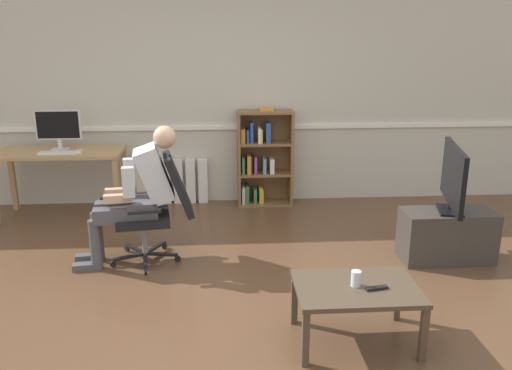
% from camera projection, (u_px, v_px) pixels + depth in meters
% --- Properties ---
extents(ground_plane, '(18.00, 18.00, 0.00)m').
position_uv_depth(ground_plane, '(244.00, 303.00, 4.00)').
color(ground_plane, brown).
extents(back_wall, '(12.00, 0.13, 2.70)m').
position_uv_depth(back_wall, '(233.00, 91.00, 6.16)').
color(back_wall, beige).
rests_on(back_wall, ground_plane).
extents(computer_desk, '(1.38, 0.62, 0.76)m').
position_uv_depth(computer_desk, '(60.00, 160.00, 5.75)').
color(computer_desk, tan).
rests_on(computer_desk, ground_plane).
extents(imac_monitor, '(0.50, 0.14, 0.44)m').
position_uv_depth(imac_monitor, '(58.00, 127.00, 5.72)').
color(imac_monitor, silver).
rests_on(imac_monitor, computer_desk).
extents(keyboard, '(0.40, 0.12, 0.02)m').
position_uv_depth(keyboard, '(58.00, 153.00, 5.59)').
color(keyboard, white).
rests_on(keyboard, computer_desk).
extents(computer_mouse, '(0.06, 0.10, 0.03)m').
position_uv_depth(computer_mouse, '(79.00, 151.00, 5.62)').
color(computer_mouse, white).
rests_on(computer_mouse, computer_desk).
extents(bookshelf, '(0.65, 0.29, 1.16)m').
position_uv_depth(bookshelf, '(262.00, 159.00, 6.20)').
color(bookshelf, brown).
rests_on(bookshelf, ground_plane).
extents(radiator, '(0.86, 0.08, 0.55)m').
position_uv_depth(radiator, '(172.00, 181.00, 6.31)').
color(radiator, white).
rests_on(radiator, ground_plane).
extents(office_chair, '(0.77, 0.63, 0.98)m').
position_uv_depth(office_chair, '(159.00, 205.00, 4.64)').
color(office_chair, black).
rests_on(office_chair, ground_plane).
extents(person_seated, '(0.96, 0.43, 1.24)m').
position_uv_depth(person_seated, '(137.00, 192.00, 4.57)').
color(person_seated, '#4C4C51').
rests_on(person_seated, ground_plane).
extents(tv_stand, '(0.82, 0.37, 0.47)m').
position_uv_depth(tv_stand, '(447.00, 236.00, 4.71)').
color(tv_stand, '#3D3833').
rests_on(tv_stand, ground_plane).
extents(tv_screen, '(0.27, 0.90, 0.59)m').
position_uv_depth(tv_screen, '(453.00, 178.00, 4.56)').
color(tv_screen, black).
rests_on(tv_screen, tv_stand).
extents(coffee_table, '(0.81, 0.56, 0.41)m').
position_uv_depth(coffee_table, '(356.00, 293.00, 3.41)').
color(coffee_table, '#4C3D2D').
rests_on(coffee_table, ground_plane).
extents(drinking_glass, '(0.07, 0.07, 0.11)m').
position_uv_depth(drinking_glass, '(356.00, 279.00, 3.39)').
color(drinking_glass, silver).
rests_on(drinking_glass, coffee_table).
extents(spare_remote, '(0.15, 0.07, 0.02)m').
position_uv_depth(spare_remote, '(377.00, 288.00, 3.36)').
color(spare_remote, black).
rests_on(spare_remote, coffee_table).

